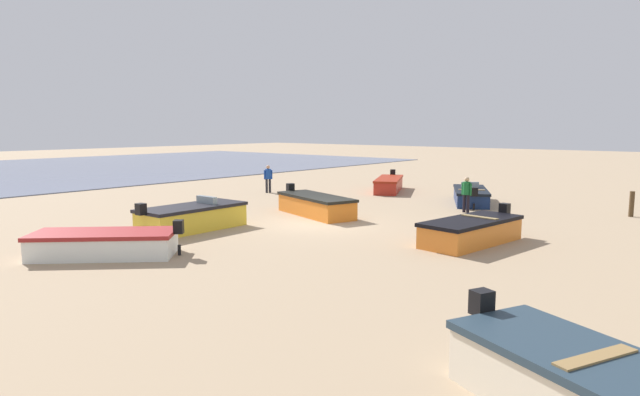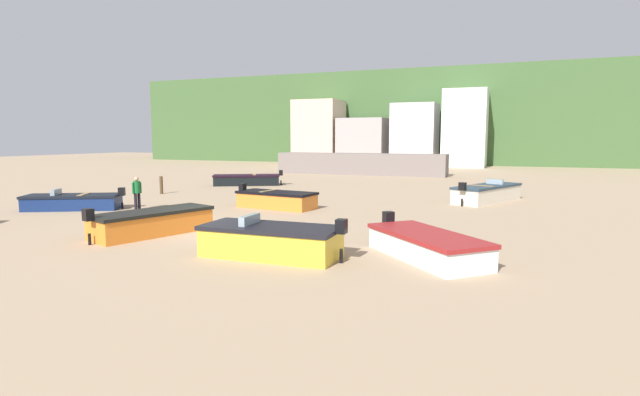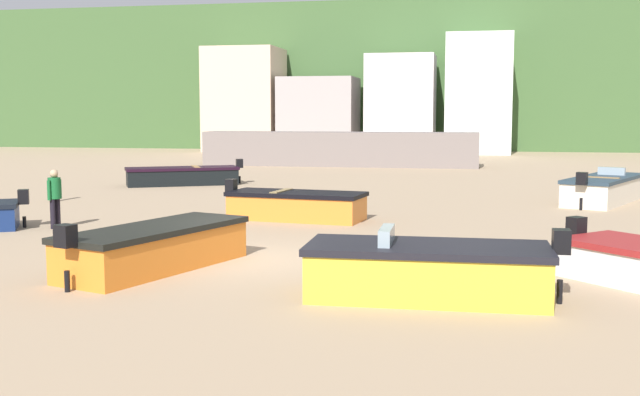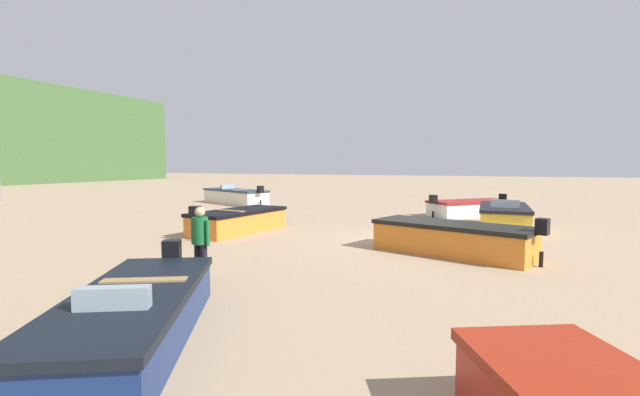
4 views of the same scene
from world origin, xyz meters
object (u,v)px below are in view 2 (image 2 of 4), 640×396
at_px(boat_yellow_2, 271,241).
at_px(boat_orange_4, 276,200).
at_px(boat_cream_0, 487,193).
at_px(beach_walker_distant, 137,190).
at_px(boat_orange_3, 152,222).
at_px(boat_black_5, 247,180).
at_px(boat_navy_7, 73,202).
at_px(boat_white_6, 426,245).
at_px(mooring_post_near_water, 161,185).

height_order(boat_yellow_2, boat_orange_4, boat_yellow_2).
xyz_separation_m(boat_cream_0, beach_walker_distant, (-15.82, -9.44, 0.48)).
distance_m(boat_yellow_2, boat_orange_3, 5.72).
relative_size(boat_black_5, boat_navy_7, 1.08).
distance_m(boat_black_5, boat_navy_7, 14.15).
xyz_separation_m(boat_yellow_2, boat_white_6, (4.30, 1.45, -0.09)).
bearing_deg(boat_cream_0, boat_black_5, -167.41).
bearing_deg(boat_white_6, mooring_post_near_water, -74.11).
relative_size(boat_orange_4, boat_black_5, 0.87).
bearing_deg(boat_yellow_2, boat_orange_3, 74.77).
height_order(boat_orange_3, mooring_post_near_water, boat_orange_3).
bearing_deg(boat_yellow_2, mooring_post_near_water, 47.94).
bearing_deg(beach_walker_distant, boat_cream_0, 131.16).
height_order(boat_orange_4, beach_walker_distant, beach_walker_distant).
bearing_deg(mooring_post_near_water, boat_white_6, -30.39).
bearing_deg(boat_cream_0, boat_yellow_2, -84.71).
bearing_deg(boat_black_5, boat_orange_4, -171.43).
height_order(boat_black_5, mooring_post_near_water, boat_black_5).
distance_m(boat_white_6, mooring_post_near_water, 21.20).
distance_m(boat_orange_3, boat_white_6, 9.85).
distance_m(boat_orange_4, mooring_post_near_water, 10.04).
relative_size(boat_orange_4, boat_navy_7, 0.94).
bearing_deg(boat_cream_0, boat_navy_7, -126.58).
xyz_separation_m(boat_navy_7, mooring_post_near_water, (-0.50, 7.13, 0.17)).
relative_size(boat_yellow_2, boat_white_6, 1.05).
bearing_deg(boat_orange_4, boat_navy_7, -57.76).
relative_size(boat_yellow_2, beach_walker_distant, 2.71).
distance_m(boat_yellow_2, boat_orange_4, 10.16).
height_order(boat_yellow_2, boat_navy_7, boat_yellow_2).
bearing_deg(boat_white_6, boat_navy_7, -55.15).
height_order(boat_navy_7, beach_walker_distant, beach_walker_distant).
height_order(boat_yellow_2, boat_orange_3, boat_yellow_2).
relative_size(boat_navy_7, mooring_post_near_water, 4.18).
relative_size(boat_white_6, beach_walker_distant, 2.58).
relative_size(boat_yellow_2, boat_navy_7, 0.95).
bearing_deg(boat_black_5, beach_walker_distant, 157.67).
xyz_separation_m(boat_navy_7, beach_walker_distant, (2.98, 1.12, 0.57)).
xyz_separation_m(boat_orange_3, beach_walker_distant, (-4.95, 4.76, 0.50)).
bearing_deg(boat_black_5, boat_navy_7, 145.10).
distance_m(boat_white_6, beach_walker_distant, 15.55).
distance_m(boat_orange_4, boat_black_5, 12.41).
distance_m(boat_navy_7, mooring_post_near_water, 7.15).
bearing_deg(boat_navy_7, boat_orange_4, -93.60).
bearing_deg(boat_cream_0, boat_orange_4, -122.31).
relative_size(boat_yellow_2, boat_orange_4, 1.00).
distance_m(boat_orange_3, mooring_post_near_water, 13.68).
distance_m(boat_cream_0, boat_orange_4, 11.67).
distance_m(boat_orange_3, boat_navy_7, 8.73).
height_order(boat_orange_4, boat_black_5, boat_orange_4).
relative_size(boat_cream_0, boat_navy_7, 1.16).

